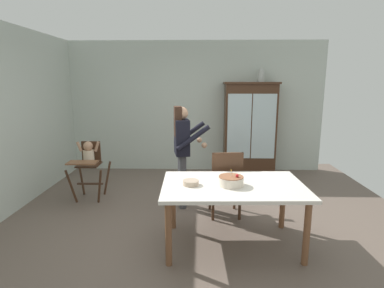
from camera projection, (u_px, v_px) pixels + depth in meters
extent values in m
plane|color=#66564C|center=(192.00, 223.00, 4.18)|extent=(6.24, 6.24, 0.00)
cube|color=beige|center=(195.00, 107.00, 6.48)|extent=(5.32, 0.06, 2.70)
cube|color=#422819|center=(249.00, 130.00, 6.29)|extent=(1.02, 0.42, 1.83)
cube|color=#422819|center=(251.00, 83.00, 6.10)|extent=(1.08, 0.48, 0.04)
cube|color=silver|center=(239.00, 127.00, 6.06)|extent=(0.46, 0.01, 1.28)
cube|color=silver|center=(264.00, 127.00, 6.05)|extent=(0.46, 0.01, 1.28)
cube|color=#422819|center=(250.00, 125.00, 6.27)|extent=(0.94, 0.36, 0.02)
cylinder|color=#B2B7B2|center=(261.00, 76.00, 6.07)|extent=(0.13, 0.13, 0.22)
cylinder|color=#B2B7B2|center=(261.00, 69.00, 6.04)|extent=(0.07, 0.07, 0.05)
cylinder|color=#422819|center=(71.00, 187.00, 4.78)|extent=(0.13, 0.14, 0.56)
cylinder|color=#422819|center=(100.00, 187.00, 4.78)|extent=(0.14, 0.13, 0.56)
cylinder|color=#422819|center=(81.00, 178.00, 5.21)|extent=(0.14, 0.13, 0.56)
cylinder|color=#422819|center=(107.00, 178.00, 5.21)|extent=(0.13, 0.14, 0.56)
cube|color=#422819|center=(90.00, 184.00, 5.00)|extent=(0.42, 0.05, 0.02)
cube|color=#422819|center=(89.00, 165.00, 4.94)|extent=(0.35, 0.35, 0.02)
cube|color=#422819|center=(91.00, 151.00, 5.05)|extent=(0.31, 0.04, 0.34)
cube|color=brown|center=(83.00, 163.00, 4.65)|extent=(0.45, 0.25, 0.02)
cylinder|color=beige|center=(89.00, 157.00, 4.93)|extent=(0.17, 0.17, 0.22)
sphere|color=tan|center=(88.00, 146.00, 4.90)|extent=(0.15, 0.15, 0.15)
cylinder|color=tan|center=(79.00, 147.00, 4.90)|extent=(0.10, 0.05, 0.17)
cylinder|color=tan|center=(97.00, 147.00, 4.90)|extent=(0.10, 0.05, 0.17)
cylinder|color=#47474C|center=(183.00, 182.00, 4.58)|extent=(0.11, 0.11, 0.82)
cylinder|color=#47474C|center=(181.00, 179.00, 4.75)|extent=(0.11, 0.11, 0.82)
cube|color=black|center=(182.00, 137.00, 4.53)|extent=(0.26, 0.39, 0.52)
cube|color=white|center=(189.00, 137.00, 4.55)|extent=(0.02, 0.06, 0.49)
sphere|color=tan|center=(182.00, 113.00, 4.46)|extent=(0.19, 0.19, 0.19)
cube|color=#382319|center=(178.00, 122.00, 4.48)|extent=(0.13, 0.21, 0.44)
cylinder|color=black|center=(193.00, 138.00, 4.35)|extent=(0.50, 0.15, 0.37)
sphere|color=tan|center=(204.00, 145.00, 4.40)|extent=(0.08, 0.08, 0.08)
cylinder|color=black|center=(189.00, 133.00, 4.74)|extent=(0.50, 0.15, 0.37)
sphere|color=tan|center=(199.00, 140.00, 4.79)|extent=(0.08, 0.08, 0.08)
cube|color=silver|center=(233.00, 186.00, 3.49)|extent=(1.63, 1.07, 0.04)
cylinder|color=brown|center=(168.00, 234.00, 3.15)|extent=(0.07, 0.07, 0.70)
cylinder|color=brown|center=(307.00, 234.00, 3.16)|extent=(0.07, 0.07, 0.70)
cylinder|color=brown|center=(173.00, 202.00, 3.97)|extent=(0.07, 0.07, 0.70)
cylinder|color=brown|center=(283.00, 202.00, 3.98)|extent=(0.07, 0.07, 0.70)
cylinder|color=beige|center=(231.00, 181.00, 3.44)|extent=(0.28, 0.28, 0.10)
cylinder|color=#935B3D|center=(231.00, 177.00, 3.42)|extent=(0.27, 0.27, 0.01)
cylinder|color=#F2E5CC|center=(231.00, 174.00, 3.42)|extent=(0.01, 0.01, 0.06)
cone|color=yellow|center=(231.00, 170.00, 3.41)|extent=(0.02, 0.02, 0.02)
sphere|color=red|center=(237.00, 176.00, 3.38)|extent=(0.04, 0.04, 0.04)
cylinder|color=#C6AD93|center=(191.00, 183.00, 3.46)|extent=(0.18, 0.18, 0.05)
cylinder|color=#422819|center=(235.00, 195.00, 4.60)|extent=(0.04, 0.04, 0.45)
cylinder|color=#422819|center=(210.00, 195.00, 4.58)|extent=(0.04, 0.04, 0.45)
cylinder|color=#422819|center=(240.00, 204.00, 4.23)|extent=(0.04, 0.04, 0.45)
cylinder|color=#422819|center=(213.00, 205.00, 4.21)|extent=(0.04, 0.04, 0.45)
cube|color=brown|center=(225.00, 183.00, 4.36)|extent=(0.48, 0.48, 0.03)
cube|color=#422819|center=(227.00, 170.00, 4.11)|extent=(0.42, 0.07, 0.48)
cylinder|color=#422819|center=(241.00, 170.00, 4.12)|extent=(0.03, 0.03, 0.48)
cylinder|color=#422819|center=(213.00, 170.00, 4.10)|extent=(0.03, 0.03, 0.48)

